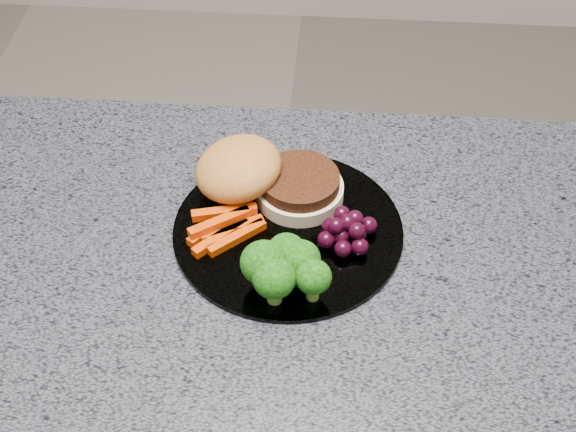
{
  "coord_description": "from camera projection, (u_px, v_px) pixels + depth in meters",
  "views": [
    {
      "loc": [
        0.14,
        -0.55,
        1.56
      ],
      "look_at": [
        0.1,
        0.07,
        0.93
      ],
      "focal_mm": 50.0,
      "sensor_mm": 36.0,
      "label": 1
    }
  ],
  "objects": [
    {
      "name": "countertop",
      "position": [
        195.0,
        289.0,
        0.87
      ],
      "size": [
        1.2,
        0.6,
        0.04
      ],
      "primitive_type": "cube",
      "color": "#52525D",
      "rests_on": "island_cabinet"
    },
    {
      "name": "plate",
      "position": [
        288.0,
        230.0,
        0.91
      ],
      "size": [
        0.26,
        0.26,
        0.01
      ],
      "primitive_type": "cylinder",
      "color": "white",
      "rests_on": "countertop"
    },
    {
      "name": "burger",
      "position": [
        260.0,
        178.0,
        0.93
      ],
      "size": [
        0.18,
        0.12,
        0.06
      ],
      "rotation": [
        0.0,
        0.0,
        0.11
      ],
      "color": "beige",
      "rests_on": "plate"
    },
    {
      "name": "carrot_sticks",
      "position": [
        224.0,
        226.0,
        0.89
      ],
      "size": [
        0.09,
        0.08,
        0.02
      ],
      "rotation": [
        0.0,
        0.0,
        0.34
      ],
      "color": "#D33B03",
      "rests_on": "plate"
    },
    {
      "name": "broccoli",
      "position": [
        283.0,
        266.0,
        0.82
      ],
      "size": [
        0.1,
        0.08,
        0.06
      ],
      "rotation": [
        0.0,
        0.0,
        0.05
      ],
      "color": "#5D8F34",
      "rests_on": "plate"
    },
    {
      "name": "grape_bunch",
      "position": [
        347.0,
        230.0,
        0.88
      ],
      "size": [
        0.07,
        0.06,
        0.03
      ],
      "rotation": [
        0.0,
        0.0,
        0.02
      ],
      "color": "black",
      "rests_on": "plate"
    }
  ]
}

